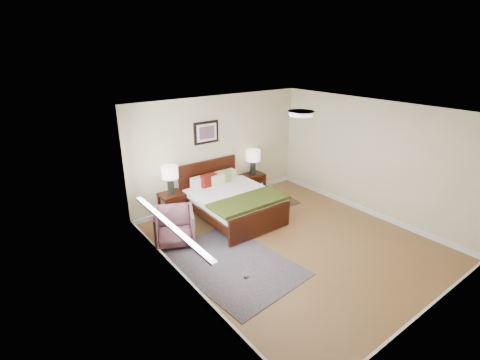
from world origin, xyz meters
The scene contains 18 objects.
floor centered at (0.00, 0.00, 0.00)m, with size 5.00×5.00×0.00m, color brown.
back_wall centered at (0.00, 2.50, 1.25)m, with size 4.50×0.04×2.50m, color beige.
front_wall centered at (0.00, -2.50, 1.25)m, with size 4.50×0.04×2.50m, color beige.
left_wall centered at (-2.25, 0.00, 1.25)m, with size 0.04×5.00×2.50m, color beige.
right_wall centered at (2.25, 0.00, 1.25)m, with size 0.04×5.00×2.50m, color beige.
ceiling centered at (0.00, 0.00, 2.50)m, with size 4.50×5.00×0.02m, color white.
window centered at (-2.20, 0.70, 1.38)m, with size 0.11×2.72×1.32m.
door centered at (-2.23, -1.75, 1.07)m, with size 0.06×1.00×2.18m.
ceil_fixture centered at (0.00, 0.00, 2.47)m, with size 0.44×0.44×0.08m.
bed centered at (-0.35, 1.54, 0.49)m, with size 1.63×1.96×1.06m.
wall_art centered at (-0.35, 2.47, 1.72)m, with size 0.62×0.05×0.50m.
nightstand_left centered at (-1.39, 2.25, 0.46)m, with size 0.49×0.44×0.58m.
nightstand_right centered at (0.83, 2.26, 0.33)m, with size 0.54×0.41×0.54m.
lamp_left centered at (-1.39, 2.27, 1.02)m, with size 0.35×0.35×0.61m.
lamp_right centered at (0.83, 2.27, 0.97)m, with size 0.35×0.35×0.61m.
armchair centered at (-1.80, 1.35, 0.34)m, with size 0.72×0.74×0.67m, color brown.
rug_persian centered at (-1.35, 0.13, 0.01)m, with size 1.64×2.31×0.01m, color #0D1744.
rug_navy centered at (1.12, 1.73, 0.01)m, with size 0.75×1.12×0.01m, color black.
Camera 1 is at (-4.27, -4.01, 3.51)m, focal length 26.00 mm.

